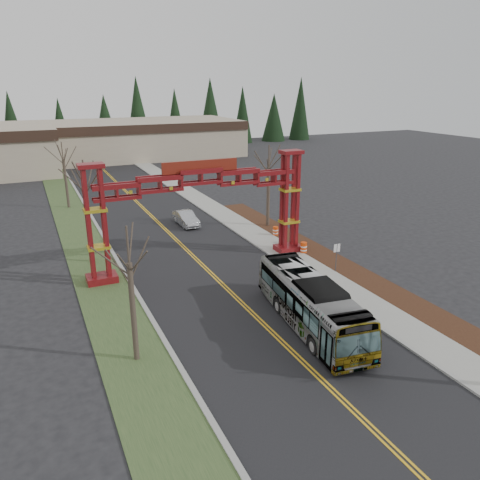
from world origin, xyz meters
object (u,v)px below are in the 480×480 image
barrel_mid (294,239)px  barrel_north (276,231)px  bare_tree_median_near (129,264)px  street_sign (337,252)px  barrel_south (304,248)px  retail_building_east (142,138)px  silver_sedan (186,218)px  gateway_arch (201,194)px  bare_tree_right_far (269,168)px  bare_tree_median_far (63,160)px  bare_tree_median_mid (85,188)px  transit_bus (311,303)px

barrel_mid → barrel_north: bearing=96.0°
bare_tree_median_near → street_sign: bare_tree_median_near is taller
barrel_south → barrel_mid: 2.39m
retail_building_east → silver_sedan: (-7.59, -50.43, -2.77)m
gateway_arch → bare_tree_right_far: size_ratio=2.18×
silver_sedan → barrel_south: bearing=-64.3°
retail_building_east → bare_tree_median_far: bare_tree_median_far is taller
bare_tree_median_mid → street_sign: 20.38m
bare_tree_median_far → bare_tree_median_mid: bearing=-90.0°
gateway_arch → street_sign: (8.99, -5.68, -4.29)m
bare_tree_right_far → barrel_north: bare_tree_right_far is taller
street_sign → barrel_mid: (0.46, 7.00, -1.15)m
bare_tree_median_far → street_sign: (16.99, -29.88, -3.99)m
bare_tree_median_far → barrel_south: bare_tree_median_far is taller
gateway_arch → barrel_mid: bearing=8.0°
gateway_arch → bare_tree_right_far: gateway_arch is taller
bare_tree_right_far → barrel_south: 10.31m
bare_tree_median_mid → bare_tree_right_far: bare_tree_median_mid is taller
bare_tree_median_mid → bare_tree_median_far: bearing=90.0°
silver_sedan → bare_tree_right_far: size_ratio=0.54×
gateway_arch → bare_tree_median_near: (-8.00, -11.32, -0.44)m
street_sign → bare_tree_median_near: bearing=-161.6°
bare_tree_median_far → bare_tree_right_far: size_ratio=0.93×
bare_tree_median_near → bare_tree_right_far: bare_tree_right_far is taller
bare_tree_median_near → bare_tree_median_far: bare_tree_median_far is taller
barrel_south → barrel_north: bearing=88.2°
retail_building_east → barrel_south: bearing=-90.9°
bare_tree_median_near → barrel_north: bearing=42.4°
bare_tree_median_mid → barrel_north: bearing=-0.9°
transit_bus → retail_building_east: bearing=91.3°
transit_bus → street_sign: (6.51, 6.38, 0.13)m
transit_bus → bare_tree_median_mid: 20.23m
silver_sedan → bare_tree_median_mid: 13.69m
retail_building_east → transit_bus: 74.42m
street_sign → barrel_south: street_sign is taller
transit_bus → barrel_north: (6.66, 16.39, -1.08)m
bare_tree_median_mid → retail_building_east: bearing=72.6°
bare_tree_median_far → barrel_mid: 29.23m
transit_bus → street_sign: 9.12m
gateway_arch → street_sign: gateway_arch is taller
bare_tree_median_near → silver_sedan: bearing=65.5°
transit_bus → street_sign: size_ratio=4.76×
retail_building_east → barrel_mid: size_ratio=34.80×
street_sign → barrel_south: (-0.03, 4.66, -1.17)m
transit_bus → barrel_south: transit_bus is taller
gateway_arch → transit_bus: gateway_arch is taller
transit_bus → silver_sedan: (-0.06, 23.58, -0.82)m
barrel_mid → bare_tree_median_near: bearing=-144.1°
silver_sedan → bare_tree_median_far: size_ratio=0.58×
barrel_south → bare_tree_median_mid: bearing=161.7°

